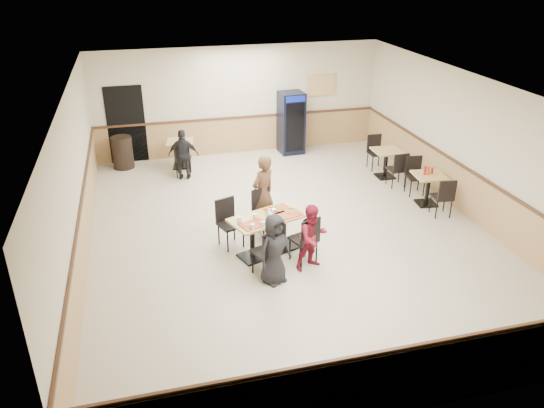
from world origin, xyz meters
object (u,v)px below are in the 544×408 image
object	(u,v)px
pepsi_cooler	(291,123)
trash_bin	(123,152)
diner_woman_left	(274,249)
lone_diner	(183,155)
side_table_far	(386,159)
diner_woman_right	(312,237)
back_table	(181,150)
side_table_near	(428,185)
main_table	(268,229)
diner_man_opposite	(263,193)

from	to	relation	value
pepsi_cooler	trash_bin	world-z (taller)	pepsi_cooler
diner_woman_left	pepsi_cooler	distance (m)	6.68
lone_diner	side_table_far	bearing A→B (deg)	178.92
pepsi_cooler	lone_diner	bearing A→B (deg)	-162.19
diner_woman_right	trash_bin	distance (m)	6.85
back_table	side_table_near	bearing A→B (deg)	-35.84
side_table_far	trash_bin	xyz separation A→B (m)	(-6.50, 2.38, -0.06)
lone_diner	side_table_near	xyz separation A→B (m)	(5.20, -2.92, -0.16)
diner_woman_left	trash_bin	distance (m)	6.77
side_table_near	diner_woman_right	bearing A→B (deg)	-150.96
main_table	lone_diner	world-z (taller)	lone_diner
diner_man_opposite	side_table_far	bearing A→B (deg)	174.19
diner_woman_left	back_table	xyz separation A→B (m)	(-1.02, 5.93, -0.16)
trash_bin	side_table_near	bearing A→B (deg)	-31.49
diner_man_opposite	main_table	bearing A→B (deg)	48.41
side_table_far	side_table_near	bearing A→B (deg)	-83.18
diner_woman_right	pepsi_cooler	distance (m)	6.20
diner_man_opposite	back_table	xyz separation A→B (m)	(-1.30, 3.95, -0.32)
diner_woman_right	side_table_far	size ratio (longest dim) A/B	1.71
diner_woman_left	back_table	bearing A→B (deg)	74.45
diner_woman_right	pepsi_cooler	world-z (taller)	pepsi_cooler
diner_man_opposite	pepsi_cooler	distance (m)	4.74
diner_woman_right	trash_bin	xyz separation A→B (m)	(-3.30, 6.00, -0.19)
side_table_near	side_table_far	bearing A→B (deg)	96.82
side_table_far	trash_bin	distance (m)	6.92
trash_bin	side_table_far	bearing A→B (deg)	-20.08
main_table	trash_bin	world-z (taller)	trash_bin
diner_man_opposite	lone_diner	bearing A→B (deg)	-100.76
side_table_near	pepsi_cooler	distance (m)	4.63
side_table_far	diner_woman_left	bearing A→B (deg)	-135.56
diner_woman_right	diner_man_opposite	world-z (taller)	diner_man_opposite
diner_woman_right	main_table	bearing A→B (deg)	114.09
side_table_near	pepsi_cooler	bearing A→B (deg)	115.97
side_table_far	back_table	bearing A→B (deg)	157.92
side_table_near	lone_diner	bearing A→B (deg)	150.66
diner_woman_right	diner_man_opposite	size ratio (longest dim) A/B	0.77
diner_woman_left	side_table_far	world-z (taller)	diner_woman_left
main_table	side_table_far	distance (m)	4.82
main_table	diner_man_opposite	world-z (taller)	diner_man_opposite
side_table_far	main_table	bearing A→B (deg)	-142.77
pepsi_cooler	trash_bin	bearing A→B (deg)	177.24
side_table_near	side_table_far	world-z (taller)	side_table_far
diner_woman_left	side_table_near	xyz separation A→B (m)	(4.18, 2.17, -0.16)
back_table	side_table_far	bearing A→B (deg)	-22.08
lone_diner	side_table_near	distance (m)	5.97
pepsi_cooler	side_table_near	bearing A→B (deg)	-67.32
lone_diner	pepsi_cooler	xyz separation A→B (m)	(3.18, 1.23, 0.23)
main_table	lone_diner	xyz separation A→B (m)	(-1.16, 4.11, 0.13)
diner_woman_left	lone_diner	size ratio (longest dim) A/B	1.00
trash_bin	main_table	bearing A→B (deg)	-63.29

